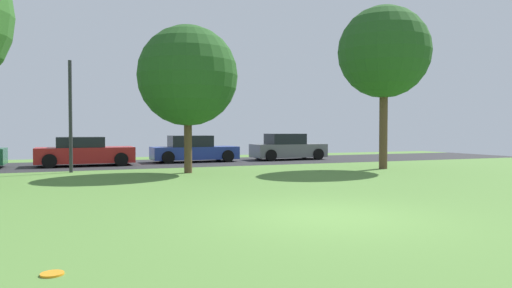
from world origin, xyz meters
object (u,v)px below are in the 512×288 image
at_px(birch_tree_lone, 384,52).
at_px(parked_car_red, 84,152).
at_px(frisbee_disc, 52,274).
at_px(street_lamp_post, 70,117).
at_px(parked_car_grey, 288,148).
at_px(maple_tree_near, 188,76).
at_px(parked_car_blue, 193,150).

bearing_deg(birch_tree_lone, parked_car_red, 150.86).
relative_size(frisbee_disc, parked_car_red, 0.06).
distance_m(birch_tree_lone, street_lamp_post, 13.50).
bearing_deg(parked_car_grey, birch_tree_lone, -81.18).
bearing_deg(parked_car_grey, parked_car_red, -177.31).
relative_size(birch_tree_lone, street_lamp_post, 1.59).
xyz_separation_m(maple_tree_near, frisbee_disc, (-4.66, -12.26, -3.84)).
relative_size(parked_car_red, parked_car_blue, 0.98).
xyz_separation_m(frisbee_disc, parked_car_red, (0.95, 17.73, 0.63)).
xyz_separation_m(parked_car_grey, street_lamp_post, (-11.66, -4.06, 1.57)).
height_order(parked_car_grey, street_lamp_post, street_lamp_post).
height_order(parked_car_red, street_lamp_post, street_lamp_post).
distance_m(birch_tree_lone, parked_car_blue, 10.94).
bearing_deg(street_lamp_post, parked_car_red, 79.94).
xyz_separation_m(maple_tree_near, parked_car_grey, (7.33, 6.00, -3.18)).
bearing_deg(frisbee_disc, birch_tree_lone, 39.87).
bearing_deg(street_lamp_post, maple_tree_near, -24.12).
relative_size(frisbee_disc, parked_car_grey, 0.06).
distance_m(parked_car_grey, street_lamp_post, 12.44).
relative_size(birch_tree_lone, maple_tree_near, 1.22).
bearing_deg(parked_car_blue, parked_car_grey, -1.43).
relative_size(parked_car_blue, parked_car_grey, 1.07).
height_order(maple_tree_near, parked_car_grey, maple_tree_near).
bearing_deg(parked_car_red, street_lamp_post, -100.06).
distance_m(parked_car_blue, parked_car_grey, 5.53).
bearing_deg(parked_car_red, parked_car_grey, 2.69).
height_order(frisbee_disc, street_lamp_post, street_lamp_post).
relative_size(birch_tree_lone, parked_car_red, 1.61).
relative_size(maple_tree_near, parked_car_red, 1.32).
distance_m(frisbee_disc, street_lamp_post, 14.38).
xyz_separation_m(birch_tree_lone, street_lamp_post, (-12.79, 3.24, -2.86)).
bearing_deg(frisbee_disc, parked_car_blue, 70.65).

